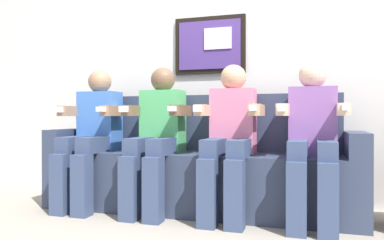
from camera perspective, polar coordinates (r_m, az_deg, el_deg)
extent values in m
plane|color=#9E9384|center=(2.80, -0.96, -14.52)|extent=(6.24, 6.24, 0.00)
cube|color=silver|center=(3.49, 3.10, 9.98)|extent=(4.80, 0.05, 2.60)
cube|color=black|center=(3.46, 2.63, 10.89)|extent=(0.63, 0.03, 0.50)
cube|color=#4C337F|center=(3.45, 2.56, 10.93)|extent=(0.55, 0.02, 0.42)
cube|color=silver|center=(3.42, 3.82, 11.83)|extent=(0.24, 0.02, 0.18)
cube|color=#333D56|center=(3.02, 0.81, -9.03)|extent=(2.12, 0.58, 0.45)
cube|color=#333D56|center=(3.19, 1.95, -0.41)|extent=(2.12, 0.14, 0.45)
cube|color=#333D56|center=(3.50, -17.28, -6.34)|extent=(0.14, 0.58, 0.62)
cube|color=#333D56|center=(2.89, 22.95, -7.77)|extent=(0.14, 0.58, 0.62)
cube|color=#3F72CC|center=(3.31, -13.35, -0.13)|extent=(0.32, 0.20, 0.48)
sphere|color=#9E7556|center=(3.33, -13.36, 5.49)|extent=(0.19, 0.19, 0.19)
cube|color=#38476B|center=(3.20, -16.58, -3.38)|extent=(0.12, 0.40, 0.12)
cube|color=#38476B|center=(3.10, -13.82, -3.49)|extent=(0.12, 0.40, 0.12)
cube|color=#38476B|center=(3.07, -18.69, -8.90)|extent=(0.12, 0.12, 0.45)
cube|color=#38476B|center=(2.97, -15.85, -9.21)|extent=(0.12, 0.12, 0.45)
cube|color=#9E7556|center=(3.32, -17.24, 1.25)|extent=(0.08, 0.28, 0.08)
cube|color=#9E7556|center=(3.12, -11.49, 1.31)|extent=(0.08, 0.28, 0.08)
cube|color=white|center=(2.98, -12.99, 1.55)|extent=(0.04, 0.13, 0.04)
cube|color=white|center=(3.19, -18.88, 1.46)|extent=(0.04, 0.10, 0.04)
cube|color=#4CB266|center=(3.06, -4.29, -0.16)|extent=(0.32, 0.20, 0.48)
sphere|color=brown|center=(3.08, -4.29, 5.91)|extent=(0.19, 0.19, 0.19)
cube|color=#38476B|center=(2.92, -7.39, -3.72)|extent=(0.12, 0.40, 0.12)
cube|color=#38476B|center=(2.85, -4.10, -3.82)|extent=(0.12, 0.40, 0.12)
cube|color=#38476B|center=(2.78, -9.15, -9.86)|extent=(0.12, 0.12, 0.45)
cube|color=#38476B|center=(2.70, -5.69, -10.15)|extent=(0.12, 0.12, 0.45)
cube|color=brown|center=(3.03, -8.47, 1.34)|extent=(0.08, 0.28, 0.08)
cube|color=brown|center=(2.88, -1.67, 1.40)|extent=(0.08, 0.28, 0.08)
cube|color=white|center=(2.73, -2.78, 1.66)|extent=(0.04, 0.13, 0.04)
cube|color=white|center=(2.89, -9.87, 1.59)|extent=(0.04, 0.10, 0.04)
cube|color=pink|center=(2.90, 6.08, -0.19)|extent=(0.32, 0.20, 0.48)
sphere|color=tan|center=(2.92, 6.09, 6.22)|extent=(0.19, 0.19, 0.19)
cube|color=#38476B|center=(2.73, 3.39, -4.00)|extent=(0.12, 0.40, 0.12)
cube|color=#38476B|center=(2.70, 7.11, -4.07)|extent=(0.12, 0.40, 0.12)
cube|color=#38476B|center=(2.58, 2.28, -10.66)|extent=(0.12, 0.12, 0.45)
cube|color=#38476B|center=(2.54, 6.27, -10.84)|extent=(0.12, 0.12, 0.45)
cube|color=tan|center=(2.83, 1.82, 1.42)|extent=(0.08, 0.28, 0.08)
cube|color=tan|center=(2.75, 9.47, 1.44)|extent=(0.08, 0.28, 0.08)
cube|color=white|center=(2.59, 8.97, 1.73)|extent=(0.04, 0.13, 0.04)
cube|color=white|center=(2.68, 0.89, 1.69)|extent=(0.04, 0.10, 0.04)
cube|color=#8C59A5|center=(2.84, 17.27, -0.22)|extent=(0.32, 0.20, 0.48)
sphere|color=beige|center=(2.86, 17.28, 6.32)|extent=(0.19, 0.19, 0.19)
cube|color=#38476B|center=(2.65, 15.29, -4.15)|extent=(0.12, 0.40, 0.12)
cube|color=#38476B|center=(2.65, 19.19, -4.16)|extent=(0.12, 0.40, 0.12)
cube|color=#38476B|center=(2.49, 15.09, -11.06)|extent=(0.12, 0.12, 0.45)
cube|color=#38476B|center=(2.49, 19.30, -11.07)|extent=(0.12, 0.12, 0.45)
cube|color=beige|center=(2.73, 13.27, 1.44)|extent=(0.08, 0.28, 0.08)
cube|color=beige|center=(2.73, 21.25, 1.43)|extent=(0.08, 0.28, 0.08)
cube|color=white|center=(2.57, 21.48, 1.72)|extent=(0.04, 0.13, 0.04)
cube|color=white|center=(2.57, 13.00, 1.73)|extent=(0.04, 0.10, 0.04)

